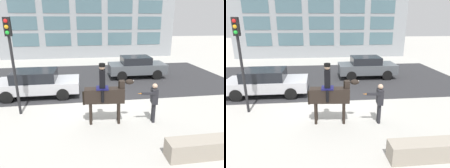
{
  "view_description": "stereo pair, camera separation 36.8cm",
  "coord_description": "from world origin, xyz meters",
  "views": [
    {
      "loc": [
        -0.75,
        -8.87,
        3.97
      ],
      "look_at": [
        0.39,
        -0.99,
        1.4
      ],
      "focal_mm": 32.0,
      "sensor_mm": 36.0,
      "label": 1
    },
    {
      "loc": [
        -0.38,
        -8.91,
        3.97
      ],
      "look_at": [
        0.39,
        -0.99,
        1.4
      ],
      "focal_mm": 32.0,
      "sensor_mm": 36.0,
      "label": 2
    }
  ],
  "objects": [
    {
      "name": "mounted_horse_lead",
      "position": [
        0.03,
        -1.65,
        1.24
      ],
      "size": [
        2.0,
        0.65,
        2.43
      ],
      "rotation": [
        0.0,
        0.0,
        -0.08
      ],
      "color": "black",
      "rests_on": "ground_plane"
    },
    {
      "name": "street_car_far_lane",
      "position": [
        2.99,
        4.74,
        0.78
      ],
      "size": [
        4.0,
        1.85,
        1.49
      ],
      "color": "#51565B",
      "rests_on": "ground_plane"
    },
    {
      "name": "traffic_light",
      "position": [
        -3.61,
        -0.38,
        2.73
      ],
      "size": [
        0.24,
        0.29,
        4.07
      ],
      "color": "black",
      "rests_on": "ground_plane"
    },
    {
      "name": "street_car_near_lane",
      "position": [
        -3.27,
        1.87,
        0.73
      ],
      "size": [
        4.38,
        1.99,
        1.41
      ],
      "color": "#B7B7BC",
      "rests_on": "ground_plane"
    },
    {
      "name": "ground_plane",
      "position": [
        0.0,
        0.0,
        0.0
      ],
      "size": [
        80.0,
        80.0,
        0.0
      ],
      "primitive_type": "plane",
      "color": "#B2AFA8"
    },
    {
      "name": "road_surface",
      "position": [
        0.0,
        4.75,
        0.0
      ],
      "size": [
        18.43,
        8.5,
        0.01
      ],
      "color": "#2D2D30",
      "rests_on": "ground_plane"
    },
    {
      "name": "pedestrian_bystander",
      "position": [
        1.93,
        -1.87,
        0.95
      ],
      "size": [
        0.86,
        0.43,
        1.62
      ],
      "rotation": [
        0.0,
        0.0,
        3.03
      ],
      "color": "#232328",
      "rests_on": "ground_plane"
    },
    {
      "name": "planter_ledge",
      "position": [
        2.65,
        -4.18,
        0.29
      ],
      "size": [
        2.15,
        0.56,
        0.58
      ],
      "color": "#9E9384",
      "rests_on": "ground_plane"
    }
  ]
}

